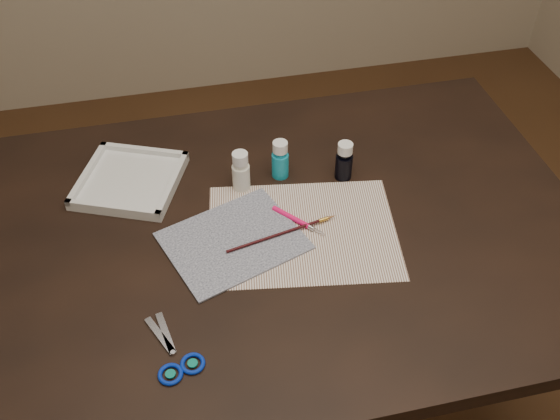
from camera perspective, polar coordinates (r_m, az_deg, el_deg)
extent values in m
cube|color=#422614|center=(1.92, 0.00, -17.75)|extent=(3.50, 3.50, 0.02)
cube|color=black|center=(1.59, 0.00, -11.13)|extent=(1.30, 0.90, 0.75)
cube|color=white|center=(1.29, 2.07, -1.94)|extent=(0.43, 0.35, 0.00)
cube|color=black|center=(1.27, -4.29, -2.82)|extent=(0.32, 0.29, 0.00)
cylinder|color=silver|center=(1.36, -3.60, 3.59)|extent=(0.04, 0.04, 0.10)
cylinder|color=#138FAD|center=(1.39, 0.01, 4.66)|extent=(0.04, 0.04, 0.09)
cylinder|color=black|center=(1.40, 5.89, 4.50)|extent=(0.04, 0.04, 0.09)
cube|color=silver|center=(1.43, -13.57, 2.69)|extent=(0.28, 0.28, 0.03)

